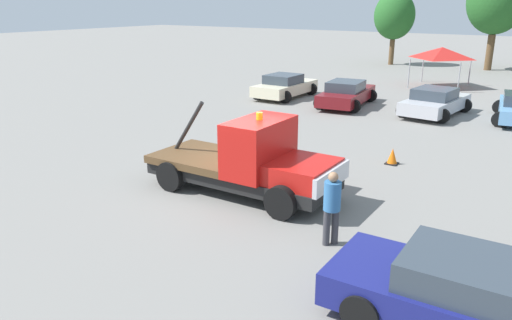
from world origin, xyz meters
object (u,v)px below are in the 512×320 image
(parked_car_silver, at_px, (435,102))
(canopy_tent_red, at_px, (442,53))
(tree_right, at_px, (394,16))
(parked_car_cream, at_px, (285,86))
(traffic_cone, at_px, (392,157))
(tow_truck, at_px, (252,163))
(parked_car_maroon, at_px, (346,94))
(person_near_truck, at_px, (332,203))
(tree_center, at_px, (497,1))
(foreground_car, at_px, (481,301))

(parked_car_silver, relative_size, canopy_tent_red, 1.53)
(tree_right, bearing_deg, parked_car_cream, -89.16)
(traffic_cone, bearing_deg, tree_right, 109.27)
(tow_truck, distance_m, parked_car_maroon, 13.64)
(tow_truck, bearing_deg, parked_car_maroon, 101.75)
(tow_truck, height_order, person_near_truck, tow_truck)
(tree_right, bearing_deg, tree_center, 5.28)
(person_near_truck, xyz_separation_m, canopy_tent_red, (-3.76, 24.00, 1.17))
(parked_car_maroon, xyz_separation_m, traffic_cone, (5.40, -8.37, -0.40))
(tree_right, bearing_deg, tow_truck, -77.48)
(tow_truck, distance_m, person_near_truck, 3.60)
(parked_car_silver, bearing_deg, parked_car_maroon, 99.10)
(parked_car_silver, bearing_deg, canopy_tent_red, 18.82)
(parked_car_silver, bearing_deg, traffic_cone, -168.41)
(person_near_truck, bearing_deg, traffic_cone, 135.08)
(tree_center, relative_size, tree_right, 1.30)
(parked_car_cream, distance_m, tree_right, 19.18)
(parked_car_maroon, relative_size, tree_right, 0.81)
(foreground_car, xyz_separation_m, person_near_truck, (-3.43, 1.62, 0.35))
(foreground_car, bearing_deg, person_near_truck, 153.48)
(canopy_tent_red, bearing_deg, tow_truck, -88.65)
(canopy_tent_red, bearing_deg, person_near_truck, -81.10)
(tree_center, bearing_deg, tree_right, -174.72)
(parked_car_maroon, height_order, tree_right, tree_right)
(tow_truck, xyz_separation_m, parked_car_cream, (-6.94, 13.63, -0.29))
(parked_car_silver, xyz_separation_m, tree_center, (-0.95, 19.64, 4.70))
(tree_center, distance_m, traffic_cone, 28.79)
(person_near_truck, distance_m, tree_right, 35.78)
(foreground_car, height_order, parked_car_cream, same)
(tow_truck, distance_m, parked_car_silver, 13.66)
(traffic_cone, bearing_deg, parked_car_maroon, 122.82)
(tow_truck, distance_m, tree_right, 33.44)
(parked_car_silver, height_order, canopy_tent_red, canopy_tent_red)
(parked_car_maroon, bearing_deg, tow_truck, -174.30)
(parked_car_silver, bearing_deg, tree_right, 30.52)
(foreground_car, height_order, tree_right, tree_right)
(foreground_car, bearing_deg, parked_car_maroon, 119.05)
(tow_truck, xyz_separation_m, traffic_cone, (2.42, 4.94, -0.69))
(parked_car_silver, xyz_separation_m, traffic_cone, (0.89, -8.64, -0.40))
(tree_right, bearing_deg, parked_car_silver, -65.20)
(tow_truck, bearing_deg, canopy_tent_red, 90.48)
(person_near_truck, xyz_separation_m, parked_car_cream, (-10.17, 15.22, -0.35))
(parked_car_cream, bearing_deg, parked_car_silver, -90.46)
(tree_center, bearing_deg, parked_car_maroon, -100.13)
(tree_right, bearing_deg, traffic_cone, -70.73)
(tree_center, bearing_deg, traffic_cone, -86.27)
(person_near_truck, xyz_separation_m, parked_car_maroon, (-6.21, 14.89, -0.35))
(tree_center, distance_m, tree_right, 7.92)
(parked_car_cream, relative_size, traffic_cone, 8.19)
(tow_truck, height_order, canopy_tent_red, canopy_tent_red)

